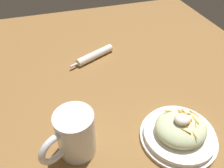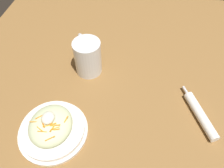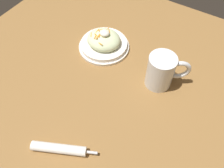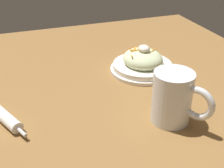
% 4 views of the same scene
% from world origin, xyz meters
% --- Properties ---
extents(ground_plane, '(1.43, 1.43, 0.00)m').
position_xyz_m(ground_plane, '(0.00, 0.00, 0.00)').
color(ground_plane, olive).
extents(salad_plate, '(0.22, 0.22, 0.10)m').
position_xyz_m(salad_plate, '(0.17, -0.25, 0.03)').
color(salad_plate, white).
rests_on(salad_plate, ground_plane).
extents(beer_mug, '(0.15, 0.11, 0.14)m').
position_xyz_m(beer_mug, '(-0.11, -0.20, 0.06)').
color(beer_mug, white).
rests_on(beer_mug, ground_plane).
extents(napkin_roll, '(0.20, 0.11, 0.03)m').
position_xyz_m(napkin_roll, '(0.04, 0.21, 0.02)').
color(napkin_roll, white).
rests_on(napkin_roll, ground_plane).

